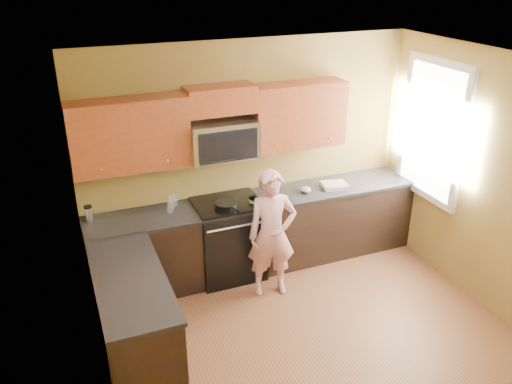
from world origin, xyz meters
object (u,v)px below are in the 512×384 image
stove (228,238)px  frying_pan (226,207)px  butter_tub (254,204)px  travel_mug (90,221)px  woman (272,234)px  microwave (223,157)px

stove → frying_pan: bearing=-117.1°
butter_tub → travel_mug: 1.81m
stove → butter_tub: 0.54m
stove → woman: bearing=-58.1°
woman → frying_pan: bearing=143.8°
woman → microwave: bearing=128.2°
microwave → butter_tub: (0.29, -0.23, -0.53)m
stove → butter_tub: size_ratio=7.74×
stove → microwave: microwave is taller
frying_pan → travel_mug: (-1.45, 0.27, -0.03)m
stove → butter_tub: butter_tub is taller
frying_pan → travel_mug: 1.47m
butter_tub → stove: bearing=160.8°
microwave → woman: (0.33, -0.65, -0.71)m
stove → microwave: bearing=90.0°
microwave → butter_tub: 0.64m
frying_pan → butter_tub: bearing=-13.9°
microwave → butter_tub: bearing=-38.1°
microwave → frying_pan: size_ratio=1.70×
butter_tub → microwave: bearing=141.9°
microwave → travel_mug: size_ratio=4.20×
stove → microwave: 0.98m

